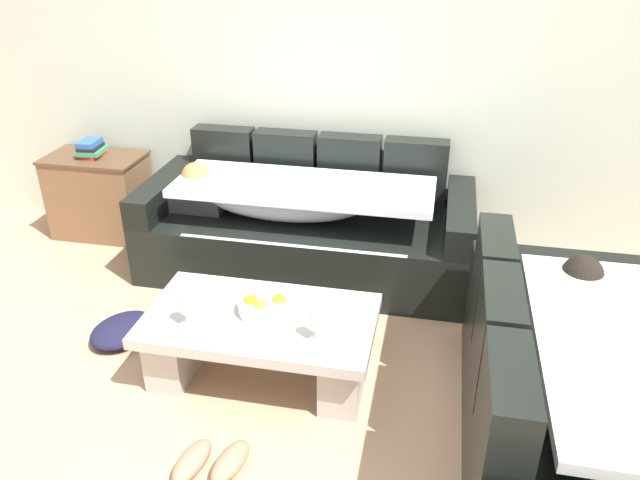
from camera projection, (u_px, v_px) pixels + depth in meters
ground_plane at (268, 436)px, 2.96m from camera, size 14.00×14.00×0.00m
back_wall at (347, 62)px, 4.21m from camera, size 9.00×0.10×2.70m
couch_along_wall at (303, 225)px, 4.25m from camera, size 2.22×0.92×0.88m
couch_near_window at (573, 403)px, 2.67m from camera, size 0.92×1.88×0.88m
coffee_table at (261, 338)px, 3.26m from camera, size 1.20×0.68×0.38m
fruit_bowl at (265, 306)px, 3.20m from camera, size 0.28×0.28×0.10m
wine_glass_near_left at (185, 304)px, 3.08m from camera, size 0.07×0.07×0.17m
wine_glass_near_right at (316, 319)px, 2.96m from camera, size 0.07×0.07×0.17m
open_magazine at (335, 313)px, 3.21m from camera, size 0.30×0.24×0.01m
side_cabinet at (100, 195)px, 4.76m from camera, size 0.72×0.44×0.64m
book_stack_on_cabinet at (91, 149)px, 4.59m from camera, size 0.19×0.23×0.12m
pair_of_shoes at (211, 461)px, 2.76m from camera, size 0.34×0.32×0.09m
crumpled_garment at (123, 330)px, 3.62m from camera, size 0.46×0.50×0.12m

